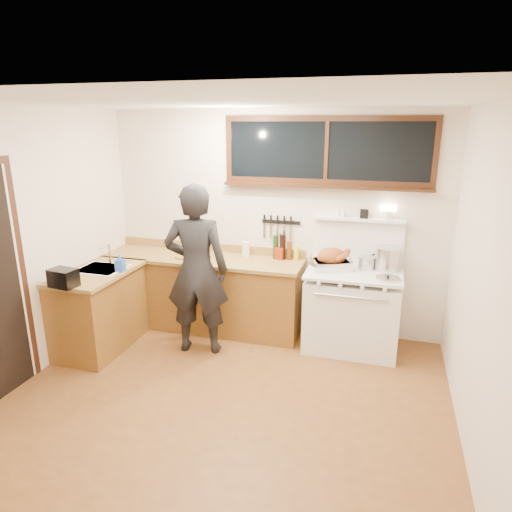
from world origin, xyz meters
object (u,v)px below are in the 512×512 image
(cutting_board, at_px, (193,254))
(roast_turkey, at_px, (332,260))
(vintage_stove, at_px, (352,308))
(man, at_px, (197,270))

(cutting_board, xyz_separation_m, roast_turkey, (1.63, 0.04, 0.05))
(cutting_board, bearing_deg, vintage_stove, 1.09)
(cutting_board, distance_m, roast_turkey, 1.63)
(vintage_stove, bearing_deg, cutting_board, -178.91)
(vintage_stove, relative_size, man, 0.85)
(vintage_stove, xyz_separation_m, man, (-1.62, -0.54, 0.46))
(vintage_stove, xyz_separation_m, cutting_board, (-1.88, -0.04, 0.48))
(vintage_stove, height_order, man, man)
(man, xyz_separation_m, roast_turkey, (1.37, 0.55, 0.07))
(roast_turkey, bearing_deg, cutting_board, -178.59)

